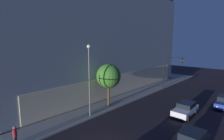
# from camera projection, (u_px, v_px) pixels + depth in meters

# --- Properties ---
(modern_building) EXTENTS (39.23, 23.38, 21.17)m
(modern_building) POSITION_uv_depth(u_px,v_px,m) (82.00, 36.00, 37.40)
(modern_building) COLOR #4C4C51
(modern_building) RESTS_ON ground
(traffic_light_far_corner) EXTENTS (0.38, 4.15, 6.50)m
(traffic_light_far_corner) POSITION_uv_depth(u_px,v_px,m) (170.00, 67.00, 33.78)
(traffic_light_far_corner) COLOR black
(traffic_light_far_corner) RESTS_ON sidewalk_corner
(street_lamp_sidewalk) EXTENTS (0.44, 0.44, 8.69)m
(street_lamp_sidewalk) POSITION_uv_depth(u_px,v_px,m) (89.00, 73.00, 20.82)
(street_lamp_sidewalk) COLOR #616161
(street_lamp_sidewalk) RESTS_ON sidewalk_corner
(sidewalk_tree) EXTENTS (3.44, 3.44, 6.01)m
(sidewalk_tree) POSITION_uv_depth(u_px,v_px,m) (109.00, 76.00, 24.55)
(sidewalk_tree) COLOR #4D3A1E
(sidewalk_tree) RESTS_ON sidewalk_corner
(pedestrian_waiting) EXTENTS (0.36, 0.36, 1.83)m
(pedestrian_waiting) POSITION_uv_depth(u_px,v_px,m) (15.00, 134.00, 15.07)
(pedestrian_waiting) COLOR #4C473D
(pedestrian_waiting) RESTS_ON sidewalk_corner
(car_white) EXTENTS (4.50, 2.11, 1.62)m
(car_white) POSITION_uv_depth(u_px,v_px,m) (185.00, 109.00, 21.98)
(car_white) COLOR silver
(car_white) RESTS_ON ground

